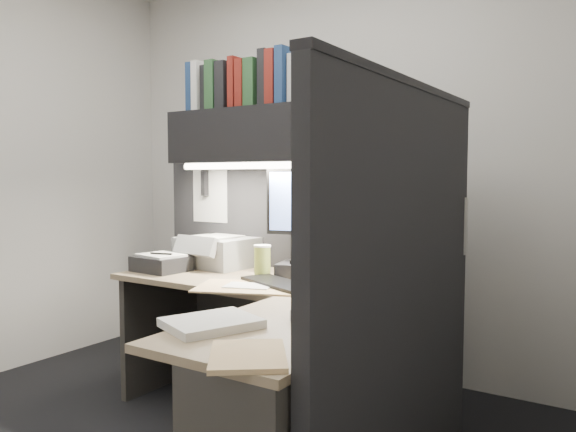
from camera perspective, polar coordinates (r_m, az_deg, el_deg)
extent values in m
cube|color=silver|center=(3.77, 5.09, 5.21)|extent=(3.50, 0.04, 2.70)
cube|color=black|center=(3.30, 0.85, -4.18)|extent=(1.90, 0.06, 1.60)
cube|color=black|center=(2.21, 11.59, -8.32)|extent=(0.06, 1.50, 1.60)
cube|color=#968260|center=(2.97, -1.81, -6.76)|extent=(1.70, 0.68, 0.03)
cube|color=#968260|center=(2.05, -1.32, -11.68)|extent=(0.60, 0.85, 0.03)
cube|color=#322F2C|center=(3.30, 1.24, -12.18)|extent=(1.61, 0.02, 0.70)
cube|color=#322F2C|center=(3.56, -12.66, -11.08)|extent=(0.04, 0.61, 0.70)
cube|color=black|center=(3.07, 0.59, 8.31)|extent=(1.55, 0.34, 0.30)
cylinder|color=white|center=(2.94, -0.88, 5.18)|extent=(1.32, 0.04, 0.04)
cube|color=black|center=(3.03, 2.84, -5.52)|extent=(0.44, 0.33, 0.08)
cube|color=black|center=(3.01, 2.85, -3.18)|extent=(0.06, 0.06, 0.13)
cube|color=black|center=(2.99, 2.82, 1.46)|extent=(0.54, 0.17, 0.36)
cube|color=#5F7CD1|center=(2.97, 2.63, 1.44)|extent=(0.49, 0.12, 0.31)
cube|color=black|center=(2.77, -0.73, -6.98)|extent=(0.52, 0.34, 0.02)
cube|color=#1B2698|center=(2.59, 8.82, -8.02)|extent=(0.24, 0.22, 0.00)
ellipsoid|color=black|center=(2.60, 8.77, -7.43)|extent=(0.07, 0.11, 0.04)
cube|color=beige|center=(2.84, 12.14, -6.15)|extent=(0.28, 0.28, 0.09)
cylinder|color=#BDCE52|center=(3.02, -2.63, -4.70)|extent=(0.10, 0.10, 0.16)
cube|color=#94979A|center=(3.43, -7.01, -3.59)|extent=(0.47, 0.41, 0.18)
cube|color=black|center=(3.30, -12.75, -4.73)|extent=(0.30, 0.26, 0.09)
cube|color=#DDB67C|center=(2.75, -4.03, -7.22)|extent=(0.58, 0.49, 0.01)
cube|color=white|center=(2.20, 3.67, -9.54)|extent=(0.31, 0.29, 0.05)
cube|color=white|center=(2.07, -7.78, -10.72)|extent=(0.35, 0.39, 0.03)
cube|color=#DDB67C|center=(1.72, -4.09, -13.97)|extent=(0.35, 0.36, 0.02)
cube|color=navy|center=(3.52, -8.86, 12.58)|extent=(0.05, 0.22, 0.29)
cube|color=silver|center=(3.47, -8.31, 12.71)|extent=(0.05, 0.22, 0.29)
cube|color=black|center=(3.44, -7.37, 12.54)|extent=(0.05, 0.22, 0.26)
cube|color=#254A28|center=(3.38, -6.85, 12.86)|extent=(0.07, 0.22, 0.28)
cube|color=black|center=(3.33, -5.81, 12.88)|extent=(0.07, 0.22, 0.27)
cube|color=maroon|center=(3.29, -4.70, 13.16)|extent=(0.04, 0.22, 0.29)
cube|color=maroon|center=(3.25, -3.94, 13.08)|extent=(0.05, 0.22, 0.27)
cube|color=#254A28|center=(3.23, -2.96, 13.17)|extent=(0.07, 0.22, 0.27)
cube|color=black|center=(3.19, -1.64, 13.64)|extent=(0.05, 0.22, 0.31)
cube|color=maroon|center=(3.14, -0.86, 13.69)|extent=(0.06, 0.22, 0.30)
cube|color=navy|center=(3.11, 0.17, 13.89)|extent=(0.06, 0.22, 0.31)
cube|color=silver|center=(3.10, 1.53, 13.52)|extent=(0.07, 0.22, 0.26)
cube|color=white|center=(2.94, 11.64, -0.36)|extent=(0.21, 0.00, 0.28)
cube|color=white|center=(2.87, 15.74, -0.93)|extent=(0.21, 0.00, 0.28)
cube|color=white|center=(3.61, -7.94, 2.07)|extent=(0.28, 0.00, 0.34)
cube|color=black|center=(2.07, 9.43, -2.98)|extent=(0.00, 0.18, 0.22)
cube|color=white|center=(1.76, 4.85, -6.44)|extent=(0.00, 0.21, 0.28)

